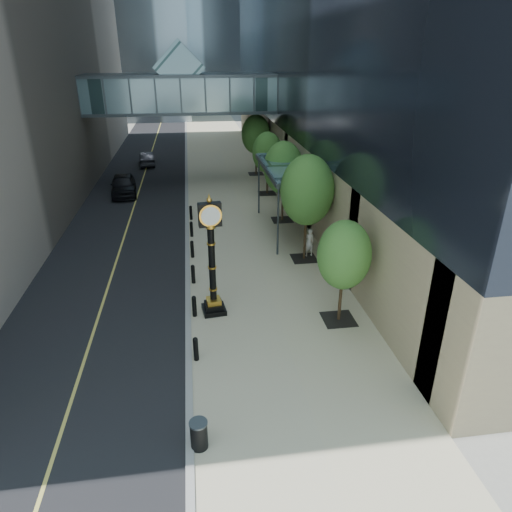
% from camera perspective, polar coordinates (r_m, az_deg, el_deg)
% --- Properties ---
extents(ground, '(320.00, 320.00, 0.00)m').
position_cam_1_polar(ground, '(17.60, 1.73, -14.17)').
color(ground, gray).
rests_on(ground, ground).
extents(road, '(8.00, 180.00, 0.02)m').
position_cam_1_polar(road, '(54.83, -12.99, 12.35)').
color(road, black).
rests_on(road, ground).
extents(sidewalk, '(8.00, 180.00, 0.06)m').
position_cam_1_polar(sidewalk, '(54.74, -4.43, 12.89)').
color(sidewalk, '#B7AD8D').
rests_on(sidewalk, ground).
extents(curb, '(0.25, 180.00, 0.07)m').
position_cam_1_polar(curb, '(54.64, -8.72, 12.67)').
color(curb, gray).
rests_on(curb, ground).
extents(skywalk, '(17.00, 4.20, 5.80)m').
position_cam_1_polar(skywalk, '(41.66, -9.38, 19.69)').
color(skywalk, slate).
rests_on(skywalk, ground).
extents(entrance_canopy, '(3.00, 8.00, 4.38)m').
position_cam_1_polar(entrance_canopy, '(28.96, 4.01, 10.86)').
color(entrance_canopy, '#383F44').
rests_on(entrance_canopy, ground).
extents(bollard_row, '(0.20, 16.20, 0.90)m').
position_cam_1_polar(bollard_row, '(24.85, -7.92, -0.71)').
color(bollard_row, black).
rests_on(bollard_row, sidewalk).
extents(street_trees, '(2.90, 28.47, 5.95)m').
position_cam_1_polar(street_trees, '(31.38, 3.30, 11.05)').
color(street_trees, black).
rests_on(street_trees, sidewalk).
extents(street_clock, '(1.12, 1.12, 5.41)m').
position_cam_1_polar(street_clock, '(19.92, -5.51, -1.17)').
color(street_clock, black).
rests_on(street_clock, sidewalk).
extents(trash_bin, '(0.66, 0.66, 0.90)m').
position_cam_1_polar(trash_bin, '(14.68, -7.13, -21.35)').
color(trash_bin, black).
rests_on(trash_bin, sidewalk).
extents(pedestrian, '(0.69, 0.53, 1.70)m').
position_cam_1_polar(pedestrian, '(26.21, 6.66, 1.70)').
color(pedestrian, beige).
rests_on(pedestrian, sidewalk).
extents(car_near, '(2.47, 5.02, 1.65)m').
position_cam_1_polar(car_near, '(39.25, -16.24, 8.55)').
color(car_near, black).
rests_on(car_near, road).
extents(car_far, '(1.93, 4.28, 1.36)m').
position_cam_1_polar(car_far, '(49.16, -13.50, 11.76)').
color(car_far, black).
rests_on(car_far, road).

